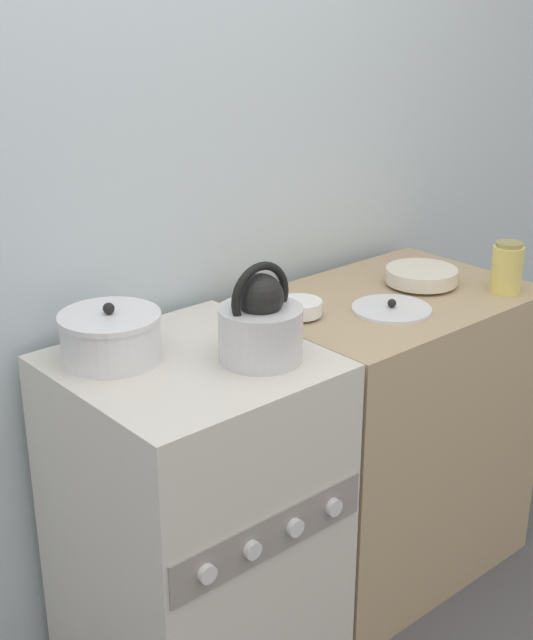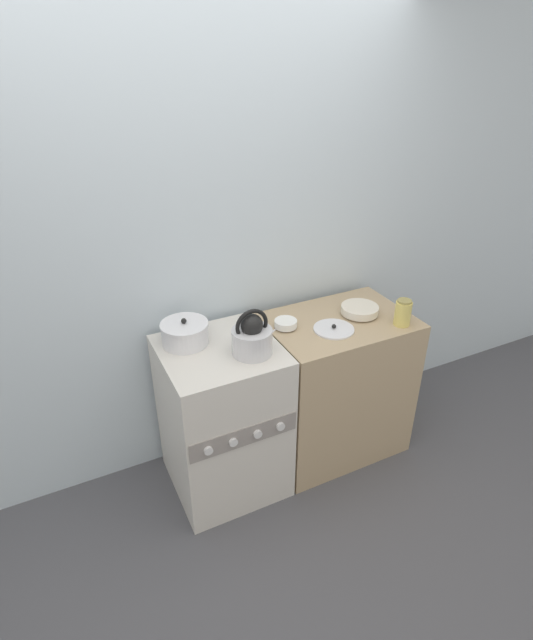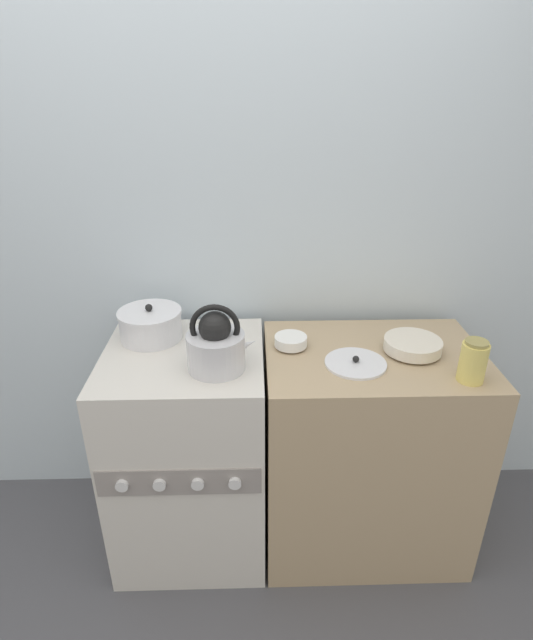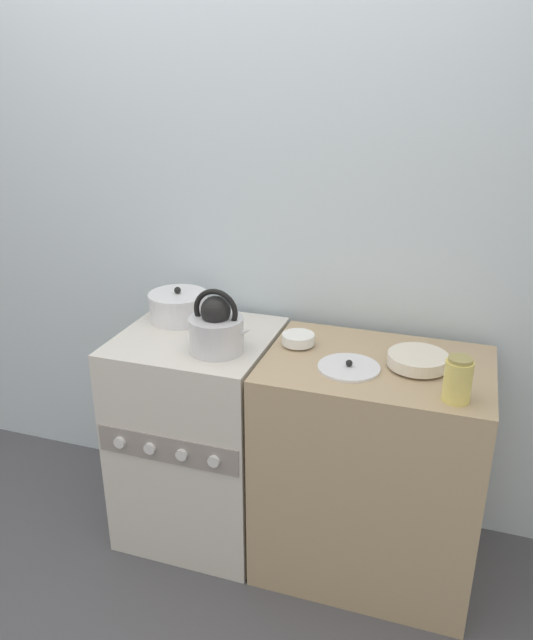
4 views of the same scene
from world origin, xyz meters
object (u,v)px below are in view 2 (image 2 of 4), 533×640
(stove, at_px, (223,418))
(enamel_bowl, at_px, (360,310))
(cooking_pot, at_px, (185,333))
(small_ceramic_bowl, at_px, (286,324))
(loose_pot_lid, at_px, (334,329))
(storage_jar, at_px, (403,313))
(kettle, at_px, (252,337))

(stove, bearing_deg, enamel_bowl, -0.08)
(cooking_pot, distance_m, small_ceramic_bowl, 0.55)
(enamel_bowl, distance_m, loose_pot_lid, 0.24)
(small_ceramic_bowl, relative_size, storage_jar, 0.82)
(stove, bearing_deg, loose_pot_lid, -7.76)
(stove, relative_size, loose_pot_lid, 4.10)
(small_ceramic_bowl, xyz_separation_m, loose_pot_lid, (0.22, -0.13, -0.02))
(enamel_bowl, height_order, loose_pot_lid, enamel_bowl)
(kettle, relative_size, loose_pot_lid, 1.12)
(enamel_bowl, relative_size, loose_pot_lid, 0.96)
(kettle, bearing_deg, storage_jar, -6.25)
(enamel_bowl, xyz_separation_m, storage_jar, (0.14, -0.20, 0.04))
(kettle, bearing_deg, enamel_bowl, 8.22)
(cooking_pot, bearing_deg, kettle, -41.01)
(small_ceramic_bowl, distance_m, loose_pot_lid, 0.26)
(loose_pot_lid, bearing_deg, storage_jar, -17.19)
(cooking_pot, bearing_deg, storage_jar, -16.26)
(stove, height_order, storage_jar, storage_jar)
(storage_jar, bearing_deg, kettle, 173.75)
(kettle, height_order, small_ceramic_bowl, kettle)
(kettle, bearing_deg, stove, 142.41)
(small_ceramic_bowl, relative_size, loose_pot_lid, 0.56)
(enamel_bowl, height_order, storage_jar, storage_jar)
(small_ceramic_bowl, xyz_separation_m, storage_jar, (0.59, -0.25, 0.05))
(stove, xyz_separation_m, small_ceramic_bowl, (0.40, 0.05, 0.47))
(small_ceramic_bowl, height_order, storage_jar, storage_jar)
(kettle, relative_size, storage_jar, 1.66)
(cooking_pot, relative_size, loose_pot_lid, 1.11)
(stove, relative_size, kettle, 3.65)
(small_ceramic_bowl, bearing_deg, kettle, -150.24)
(enamel_bowl, relative_size, small_ceramic_bowl, 1.72)
(small_ceramic_bowl, distance_m, storage_jar, 0.64)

